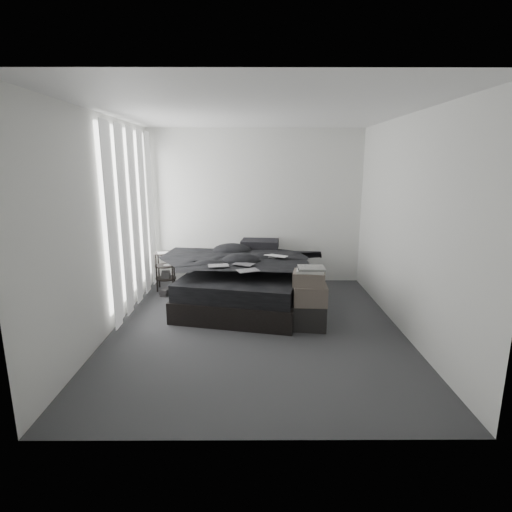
{
  "coord_description": "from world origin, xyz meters",
  "views": [
    {
      "loc": [
        -0.02,
        -4.71,
        2.03
      ],
      "look_at": [
        0.0,
        0.8,
        0.75
      ],
      "focal_mm": 28.0,
      "sensor_mm": 36.0,
      "label": 1
    }
  ],
  "objects_px": {
    "side_stand": "(165,271)",
    "box_lower": "(309,316)",
    "bed": "(247,293)",
    "laptop": "(274,252)"
  },
  "relations": [
    {
      "from": "side_stand",
      "to": "box_lower",
      "type": "xyz_separation_m",
      "value": [
        2.14,
        -1.6,
        -0.15
      ]
    },
    {
      "from": "bed",
      "to": "box_lower",
      "type": "height_order",
      "value": "box_lower"
    },
    {
      "from": "bed",
      "to": "box_lower",
      "type": "xyz_separation_m",
      "value": [
        0.79,
        -0.97,
        0.02
      ]
    },
    {
      "from": "bed",
      "to": "side_stand",
      "type": "xyz_separation_m",
      "value": [
        -1.35,
        0.63,
        0.16
      ]
    },
    {
      "from": "side_stand",
      "to": "bed",
      "type": "bearing_deg",
      "value": -25.11
    },
    {
      "from": "bed",
      "to": "box_lower",
      "type": "bearing_deg",
      "value": -38.11
    },
    {
      "from": "bed",
      "to": "box_lower",
      "type": "relative_size",
      "value": 4.92
    },
    {
      "from": "bed",
      "to": "side_stand",
      "type": "relative_size",
      "value": 3.49
    },
    {
      "from": "bed",
      "to": "laptop",
      "type": "bearing_deg",
      "value": 7.5
    },
    {
      "from": "bed",
      "to": "laptop",
      "type": "xyz_separation_m",
      "value": [
        0.4,
        -0.04,
        0.64
      ]
    }
  ]
}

